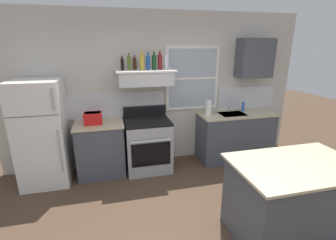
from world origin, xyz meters
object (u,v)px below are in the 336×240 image
object	(u,v)px
bottle_blue_liqueur	(148,62)
bottle_clear_tall	(166,62)
bottle_red_label_wine	(160,62)
bottle_balsamic_dark	(122,64)
bottle_brown_stout	(135,64)
refrigerator	(42,133)
paper_towel_roll	(208,108)
bottle_olive_oil_square	(129,63)
bottle_champagne_gold_foil	(142,62)
dish_soap_bottle	(243,107)
bottle_dark_green_wine	(154,62)
stove_range	(148,144)
kitchen_island	(292,200)
toaster	(93,118)

from	to	relation	value
bottle_blue_liqueur	bottle_clear_tall	xyz separation A→B (m)	(0.31, 0.04, 0.01)
bottle_red_label_wine	bottle_clear_tall	size ratio (longest dim) A/B	0.99
bottle_balsamic_dark	bottle_clear_tall	bearing A→B (deg)	-3.24
bottle_red_label_wine	bottle_brown_stout	bearing A→B (deg)	171.98
refrigerator	paper_towel_roll	bearing A→B (deg)	1.25
bottle_olive_oil_square	bottle_balsamic_dark	bearing A→B (deg)	178.11
bottle_balsamic_dark	bottle_champagne_gold_foil	world-z (taller)	bottle_champagne_gold_foil
paper_towel_roll	dish_soap_bottle	xyz separation A→B (m)	(0.76, 0.10, -0.04)
bottle_balsamic_dark	bottle_dark_green_wine	size ratio (longest dim) A/B	0.79
refrigerator	paper_towel_roll	distance (m)	2.78
bottle_brown_stout	bottle_clear_tall	xyz separation A→B (m)	(0.51, -0.05, 0.03)
bottle_dark_green_wine	bottle_champagne_gold_foil	bearing A→B (deg)	179.14
bottle_olive_oil_square	bottle_blue_liqueur	bearing A→B (deg)	-13.86
bottle_dark_green_wine	stove_range	bearing A→B (deg)	-153.55
dish_soap_bottle	bottle_clear_tall	bearing A→B (deg)	-178.75
bottle_red_label_wine	bottle_balsamic_dark	bearing A→B (deg)	175.68
stove_range	bottle_red_label_wine	bearing A→B (deg)	21.35
paper_towel_roll	kitchen_island	bearing A→B (deg)	-83.92
bottle_dark_green_wine	kitchen_island	xyz separation A→B (m)	(1.19, -2.03, -1.41)
bottle_red_label_wine	paper_towel_roll	world-z (taller)	bottle_red_label_wine
bottle_balsamic_dark	bottle_olive_oil_square	xyz separation A→B (m)	(0.11, -0.00, 0.02)
bottle_clear_tall	bottle_red_label_wine	bearing A→B (deg)	-176.81
bottle_champagne_gold_foil	bottle_blue_liqueur	world-z (taller)	bottle_champagne_gold_foil
bottle_olive_oil_square	bottle_blue_liqueur	xyz separation A→B (m)	(0.30, -0.07, 0.00)
paper_towel_roll	bottle_clear_tall	bearing A→B (deg)	175.04
bottle_balsamic_dark	bottle_champagne_gold_foil	distance (m)	0.32
bottle_blue_liqueur	dish_soap_bottle	xyz separation A→B (m)	(1.83, 0.07, -0.86)
bottle_champagne_gold_foil	bottle_red_label_wine	xyz separation A→B (m)	(0.30, 0.02, -0.01)
bottle_olive_oil_square	bottle_champagne_gold_foil	xyz separation A→B (m)	(0.20, -0.06, 0.02)
toaster	bottle_clear_tall	world-z (taller)	bottle_clear_tall
refrigerator	bottle_brown_stout	size ratio (longest dim) A/B	7.24
bottle_brown_stout	dish_soap_bottle	bearing A→B (deg)	-0.53
stove_range	bottle_clear_tall	xyz separation A→B (m)	(0.35, 0.10, 1.41)
bottle_red_label_wine	kitchen_island	size ratio (longest dim) A/B	0.21
refrigerator	bottle_brown_stout	world-z (taller)	bottle_brown_stout
bottle_balsamic_dark	bottle_dark_green_wine	bearing A→B (deg)	-7.96
bottle_balsamic_dark	bottle_red_label_wine	size ratio (longest dim) A/B	0.75
paper_towel_roll	bottle_olive_oil_square	bearing A→B (deg)	175.68
toaster	kitchen_island	bearing A→B (deg)	-41.68
bottle_olive_oil_square	bottle_brown_stout	bearing A→B (deg)	9.75
bottle_dark_green_wine	paper_towel_roll	distance (m)	1.27
bottle_olive_oil_square	kitchen_island	bearing A→B (deg)	-52.90
kitchen_island	bottle_dark_green_wine	bearing A→B (deg)	120.34
toaster	paper_towel_roll	distance (m)	2.00
bottle_balsamic_dark	bottle_brown_stout	size ratio (longest dim) A/B	0.99
bottle_blue_liqueur	dish_soap_bottle	world-z (taller)	bottle_blue_liqueur
bottle_brown_stout	stove_range	bearing A→B (deg)	-44.35
refrigerator	dish_soap_bottle	distance (m)	3.54
bottle_clear_tall	dish_soap_bottle	world-z (taller)	bottle_clear_tall
stove_range	bottle_brown_stout	size ratio (longest dim) A/B	4.78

